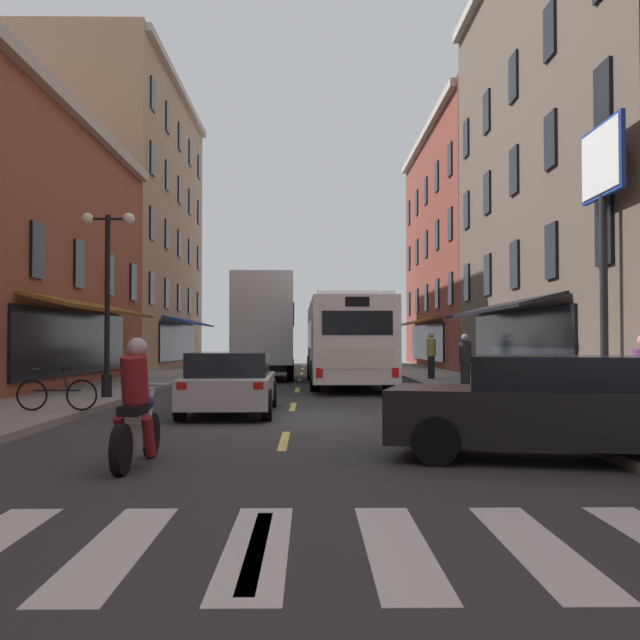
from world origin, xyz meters
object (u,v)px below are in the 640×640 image
billboard_sign (603,196)px  bicycle_near (57,394)px  sedan_near (270,358)px  transit_bus (345,340)px  sedan_far (230,382)px  pedestrian_mid (465,355)px  pedestrian_far (431,355)px  motorcycle_rider (137,411)px  street_lamp_twin (107,294)px  box_truck (264,327)px  pedestrian_rear (465,361)px  sedan_mid (551,407)px

billboard_sign → bicycle_near: bearing=-176.0°
sedan_near → transit_bus: bearing=-76.3°
sedan_far → bicycle_near: (-3.59, -0.76, -0.19)m
pedestrian_mid → pedestrian_far: (-1.29, 0.16, 0.03)m
sedan_far → motorcycle_rider: (-0.46, -7.25, 0.01)m
sedan_near → street_lamp_twin: (-3.14, -22.32, 2.17)m
box_truck → street_lamp_twin: (-3.45, -11.96, 0.67)m
pedestrian_far → pedestrian_rear: pedestrian_far is taller
box_truck → sedan_near: bearing=91.7°
sedan_mid → billboard_sign: bearing=63.9°
sedan_mid → street_lamp_twin: bearing=130.6°
pedestrian_mid → street_lamp_twin: size_ratio=0.36×
sedan_mid → pedestrian_mid: pedestrian_mid is taller
sedan_far → pedestrian_far: (6.56, 13.24, 0.39)m
pedestrian_far → transit_bus: bearing=-146.6°
transit_bus → pedestrian_rear: (3.33, -5.57, -0.63)m
transit_bus → motorcycle_rider: transit_bus is taller
billboard_sign → pedestrian_far: bearing=98.0°
transit_bus → street_lamp_twin: 10.41m
bicycle_near → pedestrian_far: (10.14, 14.00, 0.58)m
motorcycle_rider → pedestrian_far: 21.65m
pedestrian_mid → street_lamp_twin: street_lamp_twin is taller
bicycle_near → pedestrian_far: 17.29m
bicycle_near → pedestrian_mid: size_ratio=0.97×
box_truck → pedestrian_rear: box_truck is taller
motorcycle_rider → sedan_far: bearing=86.4°
pedestrian_mid → billboard_sign: bearing=-116.6°
sedan_near → pedestrian_rear: 21.11m
pedestrian_far → bicycle_near: bearing=-122.3°
motorcycle_rider → pedestrian_far: pedestrian_far is taller
sedan_far → pedestrian_rear: (6.38, 5.65, 0.31)m
box_truck → sedan_far: bearing=-89.4°
pedestrian_far → sedan_near: bearing=123.2°
transit_bus → street_lamp_twin: (-6.65, -7.92, 1.22)m
transit_bus → pedestrian_far: (3.51, 2.01, -0.56)m
pedestrian_rear → sedan_near: bearing=132.9°
sedan_mid → pedestrian_rear: size_ratio=2.70×
sedan_far → sedan_mid: bearing=-53.4°
box_truck → bicycle_near: bearing=-102.1°
sedan_near → bicycle_near: bearing=-96.8°
bicycle_near → transit_bus: bearing=61.0°
bicycle_near → sedan_near: bearing=83.2°
transit_bus → pedestrian_rear: 6.52m
billboard_sign → sedan_mid: (-3.36, -6.87, -4.17)m
billboard_sign → street_lamp_twin: billboard_sign is taller
box_truck → sedan_mid: bearing=-76.7°
sedan_far → pedestrian_far: size_ratio=2.58×
motorcycle_rider → pedestrian_mid: 21.95m
billboard_sign → motorcycle_rider: bearing=-140.4°
sedan_mid → sedan_near: bearing=99.6°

